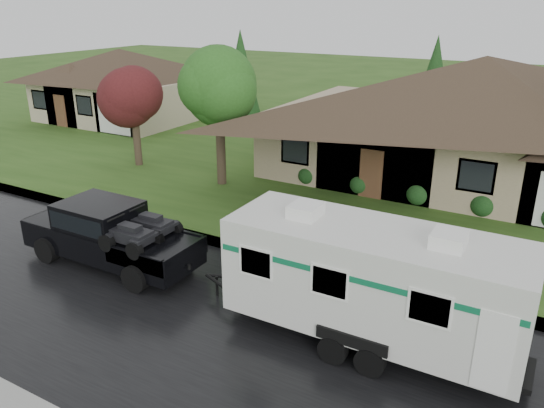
{
  "coord_description": "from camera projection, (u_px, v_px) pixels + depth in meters",
  "views": [
    {
      "loc": [
        5.58,
        -11.49,
        7.97
      ],
      "look_at": [
        -2.06,
        2.0,
        2.03
      ],
      "focal_mm": 35.0,
      "sensor_mm": 36.0,
      "label": 1
    }
  ],
  "objects": [
    {
      "name": "road",
      "position": [
        265.0,
        345.0,
        13.13
      ],
      "size": [
        140.0,
        8.0,
        0.01
      ],
      "primitive_type": "cube",
      "color": "black",
      "rests_on": "ground"
    },
    {
      "name": "tree_red",
      "position": [
        133.0,
        95.0,
        25.88
      ],
      "size": [
        3.09,
        3.09,
        5.12
      ],
      "color": "#382B1E",
      "rests_on": "lawn"
    },
    {
      "name": "lawn",
      "position": [
        433.0,
        167.0,
        26.92
      ],
      "size": [
        140.0,
        26.0,
        0.15
      ],
      "primitive_type": "cube",
      "color": "#2B4C17",
      "rests_on": "ground"
    },
    {
      "name": "travel_trailer",
      "position": [
        373.0,
        279.0,
        12.64
      ],
      "size": [
        7.46,
        2.62,
        3.35
      ],
      "color": "silver",
      "rests_on": "ground"
    },
    {
      "name": "curb",
      "position": [
        333.0,
        271.0,
        16.56
      ],
      "size": [
        140.0,
        0.5,
        0.15
      ],
      "primitive_type": "cube",
      "color": "gray",
      "rests_on": "ground"
    },
    {
      "name": "pickup_truck",
      "position": [
        108.0,
        232.0,
        16.94
      ],
      "size": [
        6.05,
        2.3,
        2.02
      ],
      "color": "black",
      "rests_on": "ground"
    },
    {
      "name": "shrub_row",
      "position": [
        450.0,
        197.0,
        21.17
      ],
      "size": [
        13.6,
        1.0,
        1.0
      ],
      "color": "#143814",
      "rests_on": "lawn"
    },
    {
      "name": "house_main",
      "position": [
        487.0,
        106.0,
        23.67
      ],
      "size": [
        19.44,
        10.8,
        6.9
      ],
      "color": "#9E896B",
      "rests_on": "lawn"
    },
    {
      "name": "ground",
      "position": [
        301.0,
        307.0,
        14.76
      ],
      "size": [
        140.0,
        140.0,
        0.0
      ],
      "primitive_type": "plane",
      "color": "#2B4C17",
      "rests_on": "ground"
    },
    {
      "name": "house_far",
      "position": [
        123.0,
        79.0,
        36.6
      ],
      "size": [
        10.8,
        8.64,
        5.8
      ],
      "color": "tan",
      "rests_on": "lawn"
    },
    {
      "name": "tree_left_green",
      "position": [
        219.0,
        90.0,
        22.85
      ],
      "size": [
        3.7,
        3.7,
        6.12
      ],
      "color": "#382B1E",
      "rests_on": "lawn"
    }
  ]
}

